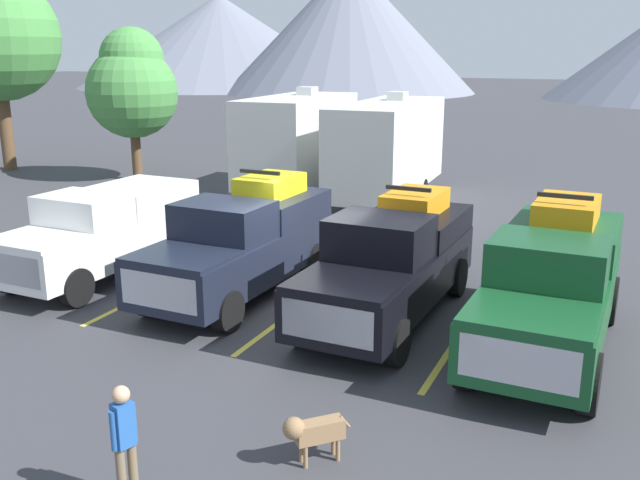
{
  "coord_description": "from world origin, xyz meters",
  "views": [
    {
      "loc": [
        6.06,
        -12.48,
        5.24
      ],
      "look_at": [
        0.0,
        0.99,
        1.2
      ],
      "focal_mm": 39.39,
      "sensor_mm": 36.0,
      "label": 1
    }
  ],
  "objects": [
    {
      "name": "ground_plane",
      "position": [
        0.0,
        0.0,
        0.0
      ],
      "size": [
        240.0,
        240.0,
        0.0
      ],
      "primitive_type": "plane",
      "color": "#38383D"
    },
    {
      "name": "pickup_truck_a",
      "position": [
        -5.17,
        0.08,
        1.11
      ],
      "size": [
        2.23,
        5.33,
        2.06
      ],
      "color": "white",
      "rests_on": "ground"
    },
    {
      "name": "pickup_truck_b",
      "position": [
        -1.55,
        0.32,
        1.19
      ],
      "size": [
        2.23,
        5.5,
        2.61
      ],
      "color": "black",
      "rests_on": "ground"
    },
    {
      "name": "pickup_truck_c",
      "position": [
        1.88,
        0.33,
        1.16
      ],
      "size": [
        2.17,
        5.8,
        2.5
      ],
      "color": "black",
      "rests_on": "ground"
    },
    {
      "name": "pickup_truck_d",
      "position": [
        4.97,
        -0.03,
        1.24
      ],
      "size": [
        2.21,
        5.82,
        2.68
      ],
      "color": "#144723",
      "rests_on": "ground"
    },
    {
      "name": "lot_stripe_a",
      "position": [
        -6.83,
        -0.01,
        0.0
      ],
      "size": [
        0.12,
        5.5,
        0.01
      ],
      "primitive_type": "cube",
      "color": "gold",
      "rests_on": "ground"
    },
    {
      "name": "lot_stripe_b",
      "position": [
        -3.42,
        -0.01,
        0.0
      ],
      "size": [
        0.12,
        5.5,
        0.01
      ],
      "primitive_type": "cube",
      "color": "gold",
      "rests_on": "ground"
    },
    {
      "name": "lot_stripe_c",
      "position": [
        0.0,
        -0.01,
        0.0
      ],
      "size": [
        0.12,
        5.5,
        0.01
      ],
      "primitive_type": "cube",
      "color": "gold",
      "rests_on": "ground"
    },
    {
      "name": "lot_stripe_d",
      "position": [
        3.42,
        -0.01,
        0.0
      ],
      "size": [
        0.12,
        5.5,
        0.01
      ],
      "primitive_type": "cube",
      "color": "gold",
      "rests_on": "ground"
    },
    {
      "name": "camper_trailer_a",
      "position": [
        -5.22,
        10.62,
        2.04
      ],
      "size": [
        2.83,
        7.41,
        3.87
      ],
      "color": "silver",
      "rests_on": "ground"
    },
    {
      "name": "camper_trailer_b",
      "position": [
        -1.74,
        10.59,
        1.99
      ],
      "size": [
        2.73,
        8.4,
        3.77
      ],
      "color": "silver",
      "rests_on": "ground"
    },
    {
      "name": "person_b",
      "position": [
        1.01,
        -6.8,
        0.88
      ],
      "size": [
        0.24,
        0.33,
        1.53
      ],
      "color": "#726047",
      "rests_on": "ground"
    },
    {
      "name": "dog",
      "position": [
        2.63,
        -5.16,
        0.47
      ],
      "size": [
        0.71,
        0.73,
        0.7
      ],
      "color": "olive",
      "rests_on": "ground"
    },
    {
      "name": "tree_a",
      "position": [
        -12.54,
        10.57,
        3.85
      ],
      "size": [
        3.64,
        3.64,
        6.09
      ],
      "color": "brown",
      "rests_on": "ground"
    }
  ]
}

